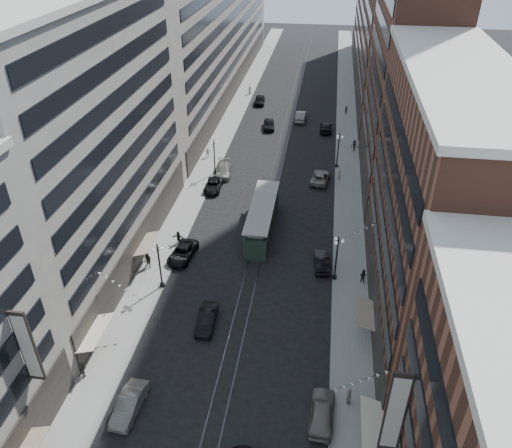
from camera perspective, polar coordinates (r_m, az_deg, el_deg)
The scene contains 37 objects.
ground at distance 80.17m, azimuth 2.56°, elevation 6.90°, with size 220.00×220.00×0.00m, color black.
sidewalk_west at distance 90.71m, azimuth -3.78°, elevation 10.11°, with size 4.00×180.00×0.15m, color gray.
sidewalk_east at distance 89.04m, azimuth 10.41°, elevation 9.18°, with size 4.00×180.00×0.15m, color gray.
rail_west at distance 89.29m, azimuth 2.80°, elevation 9.71°, with size 0.12×180.00×0.02m, color #2D2D33.
rail_east at distance 89.18m, azimuth 3.71°, elevation 9.65°, with size 0.12×180.00×0.02m, color #2D2D33.
building_west_mid at distance 54.91m, azimuth -18.40°, elevation 8.62°, with size 8.00×36.00×28.00m, color gray.
building_west_far at distance 112.57m, azimuth -4.44°, elevation 21.47°, with size 8.00×90.00×26.00m, color gray.
building_east_mid at distance 47.09m, azimuth 19.60°, elevation 1.48°, with size 8.00×30.00×24.00m, color brown.
building_east_tower at distance 69.97m, azimuth 17.52°, elevation 19.89°, with size 8.00×26.00×42.00m, color brown.
building_east_far at distance 119.47m, azimuth 13.91°, elevation 20.86°, with size 8.00×72.00×24.00m, color brown.
lamppost_sw_far at distance 53.47m, azimuth -10.96°, elevation -4.53°, with size 1.03×1.14×5.52m.
lamppost_sw_mid at distance 75.74m, azimuth -4.79°, elevation 7.79°, with size 1.03×1.14×5.52m.
lamppost_se_far at distance 54.25m, azimuth 9.19°, elevation -3.71°, with size 1.03×1.14×5.52m.
lamppost_se_mid at distance 78.61m, azimuth 9.37°, elevation 8.43°, with size 1.03×1.14×5.52m.
streetcar at distance 62.41m, azimuth 0.70°, elevation 0.55°, with size 2.93×13.24×3.66m.
car_1 at distance 44.25m, azimuth -14.28°, elevation -19.31°, with size 1.66×4.75×1.57m, color slate.
car_2 at distance 58.82m, azimuth -8.38°, elevation -3.24°, with size 2.41×5.22×1.45m, color black.
car_4 at distance 42.83m, azimuth 7.54°, elevation -20.52°, with size 2.00×4.98×1.70m, color slate.
car_5 at distance 49.91m, azimuth -5.63°, elevation -10.72°, with size 1.62×4.64×1.53m, color black.
pedestrian_2 at distance 57.63m, azimuth -12.28°, elevation -4.08°, with size 0.94×0.52×1.94m, color black.
pedestrian_4 at distance 43.88m, azimuth 10.57°, elevation -18.78°, with size 1.02×0.46×1.73m, color #A89A8B.
car_7 at distance 72.43m, azimuth -4.90°, elevation 4.41°, with size 2.26×4.90×1.36m, color black.
car_8 at distance 76.49m, azimuth -3.78°, elevation 6.18°, with size 2.23×5.49×1.59m, color slate.
car_9 at distance 105.80m, azimuth 0.42°, elevation 13.99°, with size 1.96×4.88×1.66m, color black.
car_10 at distance 57.29m, azimuth 7.49°, elevation -4.24°, with size 1.59×4.57×1.51m, color black.
car_11 at distance 74.98m, azimuth 7.35°, elevation 5.34°, with size 2.43×5.27×1.46m, color gray.
car_12 at distance 92.97m, azimuth 8.00°, elevation 10.88°, with size 2.07×5.08×1.47m, color black.
car_13 at distance 93.23m, azimuth 1.50°, elevation 11.30°, with size 1.93×4.79×1.63m, color black.
car_14 at distance 97.38m, azimuth 5.12°, elevation 12.18°, with size 1.82×5.23×1.72m, color gray.
pedestrian_5 at distance 61.06m, azimuth -8.86°, elevation -1.53°, with size 1.49×0.43×1.61m, color black.
pedestrian_6 at distance 82.07m, azimuth -5.54°, elevation 8.13°, with size 0.90×0.41×1.54m, color beige.
pedestrian_7 at distance 55.64m, azimuth 12.13°, elevation -5.80°, with size 0.78×0.43×1.61m, color black.
pedestrian_8 at distance 75.32m, azimuth 9.44°, elevation 5.54°, with size 0.64×0.42×1.75m, color beige.
pedestrian_9 at distance 85.34m, azimuth 11.17°, elevation 8.78°, with size 1.22×0.51×1.89m, color black.
pedestrian_extra_0 at distance 47.44m, azimuth -19.24°, elevation -15.54°, with size 1.03×0.43×1.60m, color black.
pedestrian_extra_1 at distance 111.51m, azimuth -0.70°, elevation 15.07°, with size 0.83×0.45×1.70m, color #A59A89.
pedestrian_extra_2 at distance 101.74m, azimuth 10.27°, elevation 12.73°, with size 0.74×0.41×1.52m, color black.
Camera 1 is at (6.81, -11.79, 35.03)m, focal length 35.00 mm.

